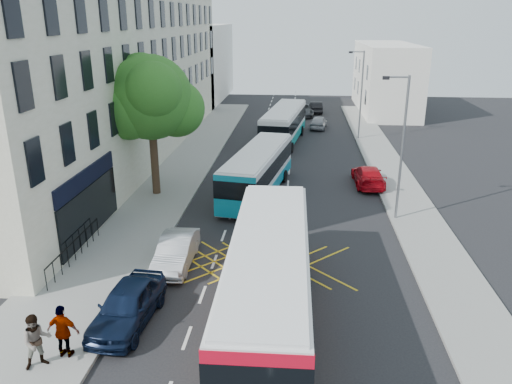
% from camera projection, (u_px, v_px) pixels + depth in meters
% --- Properties ---
extents(ground, '(120.00, 120.00, 0.00)m').
position_uv_depth(ground, '(275.00, 343.00, 17.84)').
color(ground, black).
rests_on(ground, ground).
extents(pavement_left, '(5.00, 70.00, 0.15)m').
position_uv_depth(pavement_left, '(157.00, 194.00, 32.61)').
color(pavement_left, gray).
rests_on(pavement_left, ground).
extents(pavement_right, '(3.00, 70.00, 0.15)m').
position_uv_depth(pavement_right, '(406.00, 201.00, 31.30)').
color(pavement_right, gray).
rests_on(pavement_right, ground).
extents(terrace_main, '(8.30, 45.00, 13.50)m').
position_uv_depth(terrace_main, '(116.00, 73.00, 39.75)').
color(terrace_main, beige).
rests_on(terrace_main, ground).
extents(terrace_far, '(8.00, 20.00, 10.00)m').
position_uv_depth(terrace_far, '(195.00, 63.00, 69.01)').
color(terrace_far, silver).
rests_on(terrace_far, ground).
extents(building_right, '(6.00, 18.00, 8.00)m').
position_uv_depth(building_right, '(385.00, 78.00, 60.72)').
color(building_right, silver).
rests_on(building_right, ground).
extents(street_tree, '(6.30, 5.70, 8.80)m').
position_uv_depth(street_tree, '(150.00, 98.00, 30.51)').
color(street_tree, '#382619').
rests_on(street_tree, pavement_left).
extents(lamp_near, '(1.45, 0.15, 8.00)m').
position_uv_depth(lamp_near, '(401.00, 141.00, 27.08)').
color(lamp_near, slate).
rests_on(lamp_near, pavement_right).
extents(lamp_far, '(1.45, 0.15, 8.00)m').
position_uv_depth(lamp_far, '(360.00, 90.00, 45.87)').
color(lamp_far, slate).
rests_on(lamp_far, pavement_right).
extents(railings, '(0.08, 5.60, 1.14)m').
position_uv_depth(railings, '(74.00, 249.00, 23.38)').
color(railings, black).
rests_on(railings, pavement_left).
extents(bus_near, '(3.20, 12.40, 3.48)m').
position_uv_depth(bus_near, '(269.00, 281.00, 18.37)').
color(bus_near, silver).
rests_on(bus_near, ground).
extents(bus_mid, '(4.14, 10.83, 2.97)m').
position_uv_depth(bus_mid, '(258.00, 171.00, 32.30)').
color(bus_mid, silver).
rests_on(bus_mid, ground).
extents(bus_far, '(4.01, 11.46, 3.15)m').
position_uv_depth(bus_far, '(284.00, 124.00, 45.83)').
color(bus_far, silver).
rests_on(bus_far, ground).
extents(motorbike, '(0.76, 2.31, 2.05)m').
position_uv_depth(motorbike, '(298.00, 369.00, 15.07)').
color(motorbike, black).
rests_on(motorbike, ground).
extents(parked_car_blue, '(2.17, 4.67, 1.55)m').
position_uv_depth(parked_car_blue, '(128.00, 305.00, 18.76)').
color(parked_car_blue, black).
rests_on(parked_car_blue, ground).
extents(parked_car_silver, '(1.52, 4.28, 1.41)m').
position_uv_depth(parked_car_silver, '(176.00, 251.00, 23.21)').
color(parked_car_silver, '#B3B6BB').
rests_on(parked_car_silver, ground).
extents(red_hatchback, '(2.03, 4.73, 1.36)m').
position_uv_depth(red_hatchback, '(368.00, 176.00, 34.32)').
color(red_hatchback, '#B50712').
rests_on(red_hatchback, ground).
extents(distant_car_grey, '(2.89, 5.29, 1.41)m').
position_uv_depth(distant_car_grey, '(302.00, 110.00, 58.40)').
color(distant_car_grey, '#393D40').
rests_on(distant_car_grey, ground).
extents(distant_car_silver, '(2.10, 4.09, 1.33)m').
position_uv_depth(distant_car_silver, '(319.00, 122.00, 51.84)').
color(distant_car_silver, '#97999E').
rests_on(distant_car_silver, ground).
extents(distant_car_dark, '(1.60, 4.06, 1.31)m').
position_uv_depth(distant_car_dark, '(316.00, 107.00, 60.47)').
color(distant_car_dark, black).
rests_on(distant_car_dark, ground).
extents(pedestrian_near, '(1.18, 1.13, 1.91)m').
position_uv_depth(pedestrian_near, '(37.00, 341.00, 16.13)').
color(pedestrian_near, gray).
rests_on(pedestrian_near, pavement_left).
extents(pedestrian_far, '(1.16, 0.54, 1.93)m').
position_uv_depth(pedestrian_far, '(63.00, 331.00, 16.61)').
color(pedestrian_far, gray).
rests_on(pedestrian_far, pavement_left).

